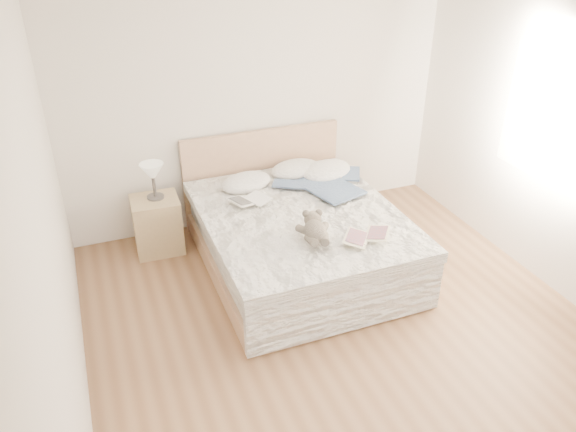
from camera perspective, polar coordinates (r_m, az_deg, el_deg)
The scene contains 14 objects.
floor at distance 4.60m, azimuth 6.60°, elevation -12.50°, with size 4.00×4.50×0.00m, color brown.
wall_back at distance 5.76m, azimuth -3.04°, elevation 12.14°, with size 4.00×0.02×2.70m, color silver.
wall_left at distance 3.44m, azimuth -23.07°, elevation -2.91°, with size 0.02×4.50×2.70m, color silver.
window at distance 5.20m, azimuth 26.08°, elevation 8.40°, with size 0.02×1.30×1.10m, color white.
bed at distance 5.28m, azimuth 0.92°, elevation -1.98°, with size 1.72×2.14×1.00m.
nightstand at distance 5.65m, azimuth -13.13°, elevation -0.86°, with size 0.45×0.40×0.56m, color tan.
table_lamp at distance 5.44m, azimuth -13.60°, elevation 4.20°, with size 0.29×0.29×0.36m.
pillow_left at distance 5.53m, azimuth -4.26°, elevation 3.43°, with size 0.52×0.37×0.16m, color white.
pillow_middle at distance 5.80m, azimuth 0.81°, elevation 4.78°, with size 0.54×0.38×0.16m, color white.
pillow_right at distance 5.77m, azimuth 3.96°, elevation 4.60°, with size 0.57×0.40×0.17m, color white.
blouse at distance 5.46m, azimuth 4.22°, elevation 2.96°, with size 0.67×0.71×0.03m, color #394E71, non-canonical shape.
photo_book at distance 5.21m, azimuth -3.95°, elevation 1.57°, with size 0.35×0.24×0.03m, color white.
childrens_book at distance 4.69m, azimuth 8.01°, elevation -2.06°, with size 0.40×0.27×0.03m, color #F9F0C9.
teddy_bear at distance 4.59m, azimuth 2.76°, elevation -2.24°, with size 0.25×0.35×0.18m, color #655B4F, non-canonical shape.
Camera 1 is at (-1.71, -2.98, 3.06)m, focal length 35.00 mm.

